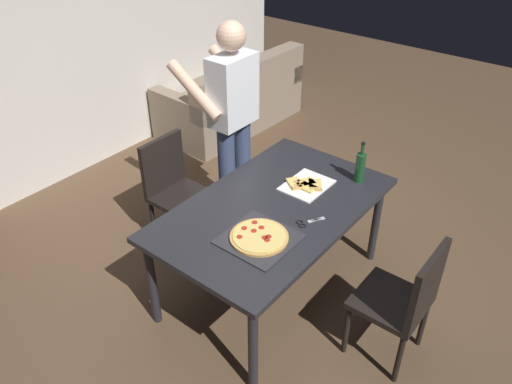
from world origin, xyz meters
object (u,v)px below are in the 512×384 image
object	(u,v)px
chair_near_camera	(405,298)
chair_far_side	(174,185)
dining_table	(273,214)
kitchen_scissors	(306,222)
pepperoni_pizza_on_tray	(259,238)
couch	(234,102)
wine_bottle	(360,167)
person_serving_pizza	(232,117)

from	to	relation	value
chair_near_camera	chair_far_side	distance (m)	1.99
dining_table	kitchen_scissors	size ratio (longest dim) A/B	8.70
pepperoni_pizza_on_tray	chair_near_camera	bearing A→B (deg)	-68.20
chair_far_side	pepperoni_pizza_on_tray	distance (m)	1.22
couch	wine_bottle	distance (m)	2.67
couch	wine_bottle	size ratio (longest dim) A/B	5.46
chair_far_side	wine_bottle	size ratio (longest dim) A/B	2.85
dining_table	pepperoni_pizza_on_tray	bearing A→B (deg)	-157.00
dining_table	kitchen_scissors	world-z (taller)	kitchen_scissors
dining_table	couch	bearing A→B (deg)	46.31
chair_near_camera	wine_bottle	world-z (taller)	wine_bottle
pepperoni_pizza_on_tray	wine_bottle	size ratio (longest dim) A/B	1.34
person_serving_pizza	kitchen_scissors	xyz separation A→B (m)	(-0.50, -1.06, -0.24)
chair_near_camera	pepperoni_pizza_on_tray	distance (m)	0.95
chair_far_side	chair_near_camera	bearing A→B (deg)	-90.00
dining_table	person_serving_pizza	xyz separation A→B (m)	(0.48, 0.78, 0.32)
person_serving_pizza	pepperoni_pizza_on_tray	size ratio (longest dim) A/B	4.13
couch	person_serving_pizza	size ratio (longest dim) A/B	0.99
chair_near_camera	wine_bottle	size ratio (longest dim) A/B	2.85
wine_bottle	kitchen_scissors	xyz separation A→B (m)	(-0.66, 0.02, -0.11)
couch	kitchen_scissors	size ratio (longest dim) A/B	8.96
kitchen_scissors	chair_far_side	bearing A→B (deg)	89.06
dining_table	pepperoni_pizza_on_tray	world-z (taller)	pepperoni_pizza_on_tray
chair_far_side	person_serving_pizza	size ratio (longest dim) A/B	0.51
person_serving_pizza	couch	bearing A→B (deg)	40.56
dining_table	chair_near_camera	distance (m)	1.01
dining_table	pepperoni_pizza_on_tray	xyz separation A→B (m)	(-0.34, -0.14, 0.08)
person_serving_pizza	wine_bottle	world-z (taller)	person_serving_pizza
chair_near_camera	kitchen_scissors	world-z (taller)	chair_near_camera
chair_near_camera	couch	xyz separation A→B (m)	(1.90, 2.98, -0.21)
dining_table	chair_near_camera	xyz separation A→B (m)	(-0.00, -1.00, -0.17)
person_serving_pizza	kitchen_scissors	world-z (taller)	person_serving_pizza
chair_near_camera	couch	world-z (taller)	chair_near_camera
person_serving_pizza	wine_bottle	xyz separation A→B (m)	(0.15, -1.07, -0.13)
couch	kitchen_scissors	xyz separation A→B (m)	(-1.92, -2.27, 0.45)
pepperoni_pizza_on_tray	kitchen_scissors	distance (m)	0.35
chair_far_side	pepperoni_pizza_on_tray	world-z (taller)	chair_far_side
chair_far_side	couch	world-z (taller)	chair_far_side
dining_table	person_serving_pizza	distance (m)	0.97
dining_table	chair_far_side	world-z (taller)	chair_far_side
pepperoni_pizza_on_tray	wine_bottle	xyz separation A→B (m)	(0.98, -0.15, 0.10)
dining_table	chair_near_camera	bearing A→B (deg)	-90.00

